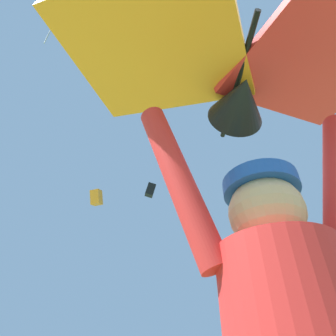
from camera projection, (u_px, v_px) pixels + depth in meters
The scene contains 5 objects.
held_stunt_kite at pixel (240, 68), 1.26m from camera, with size 1.69×0.95×0.39m.
distant_kite_red_mid_right at pixel (211, 253), 32.94m from camera, with size 0.67×0.72×0.38m.
distant_kite_black_overhead_distant at pixel (150, 190), 15.44m from camera, with size 0.55×0.51×0.78m.
distant_kite_white_low_left at pixel (55, 22), 18.01m from camera, with size 1.88×1.96×3.12m.
distant_kite_orange_far_center at pixel (96, 197), 22.80m from camera, with size 1.10×1.22×1.33m.
Camera 1 is at (-0.51, -1.02, 1.05)m, focal length 31.89 mm.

